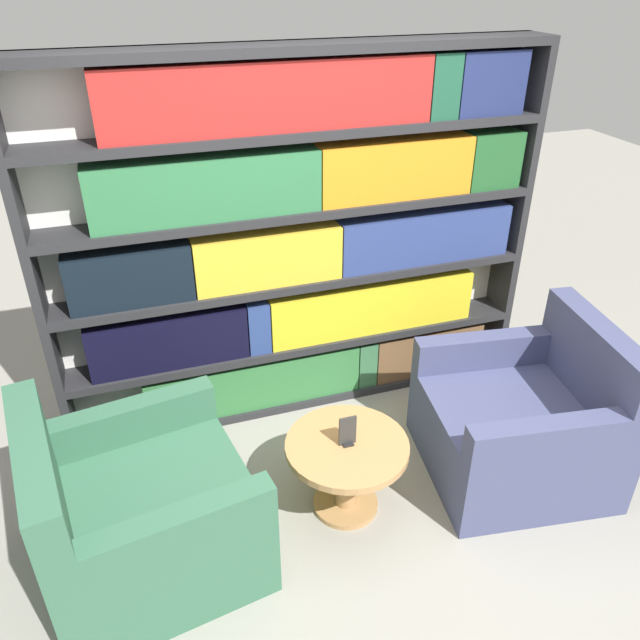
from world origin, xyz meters
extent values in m
plane|color=gray|center=(0.00, 0.00, 0.00)|extent=(14.00, 14.00, 0.00)
cube|color=silver|center=(0.00, 1.42, 1.11)|extent=(2.97, 0.05, 2.22)
cube|color=#262628|center=(-1.46, 1.29, 1.11)|extent=(0.05, 0.30, 2.22)
cube|color=#262628|center=(1.46, 1.29, 1.11)|extent=(0.05, 0.30, 2.22)
cube|color=#262628|center=(0.00, 1.29, 0.03)|extent=(2.87, 0.30, 0.05)
cube|color=#262628|center=(0.00, 1.29, 0.44)|extent=(2.87, 0.30, 0.05)
cube|color=#262628|center=(0.00, 1.29, 0.89)|extent=(2.87, 0.30, 0.05)
cube|color=#262628|center=(0.00, 1.29, 1.33)|extent=(2.87, 0.30, 0.05)
cube|color=#262628|center=(0.00, 1.29, 1.78)|extent=(2.87, 0.30, 0.05)
cube|color=#262628|center=(0.00, 1.29, 2.19)|extent=(2.87, 0.30, 0.05)
cube|color=#34763D|center=(-0.33, 1.27, 0.21)|extent=(1.39, 0.20, 0.33)
cube|color=#376B45|center=(0.44, 1.27, 0.21)|extent=(0.13, 0.20, 0.33)
cube|color=brown|center=(0.90, 1.27, 0.21)|extent=(0.79, 0.20, 0.33)
cube|color=black|center=(-0.82, 1.27, 0.63)|extent=(0.92, 0.20, 0.33)
cube|color=navy|center=(-0.29, 1.27, 0.63)|extent=(0.13, 0.20, 0.33)
cube|color=gold|center=(0.47, 1.27, 0.63)|extent=(1.37, 0.20, 0.33)
cube|color=black|center=(-0.98, 1.27, 1.07)|extent=(0.67, 0.20, 0.32)
cube|color=gold|center=(-0.20, 1.27, 1.07)|extent=(0.87, 0.20, 0.32)
cube|color=navy|center=(0.81, 1.27, 1.07)|extent=(1.13, 0.20, 0.32)
cube|color=#2E6E40|center=(-0.52, 1.27, 1.52)|extent=(1.24, 0.20, 0.34)
cube|color=orange|center=(0.58, 1.27, 1.52)|extent=(0.94, 0.20, 0.34)
cube|color=#215629|center=(1.22, 1.27, 1.52)|extent=(0.34, 0.20, 0.34)
cube|color=#A52420|center=(-0.15, 1.27, 1.97)|extent=(1.76, 0.20, 0.35)
cube|color=#1B4C36|center=(0.83, 1.27, 1.97)|extent=(0.17, 0.20, 0.35)
cube|color=navy|center=(1.13, 1.27, 1.97)|extent=(0.41, 0.20, 0.35)
cube|color=#336047|center=(-1.07, 0.25, 0.23)|extent=(1.08, 1.06, 0.46)
cube|color=#336047|center=(-1.47, 0.19, 0.68)|extent=(0.28, 0.93, 0.45)
cube|color=#336047|center=(-0.94, -0.13, 0.56)|extent=(0.82, 0.24, 0.20)
cube|color=#336047|center=(-1.06, 0.66, 0.56)|extent=(0.82, 0.24, 0.20)
cube|color=#42476B|center=(0.95, 0.25, 0.23)|extent=(1.07, 1.05, 0.46)
cube|color=#42476B|center=(1.35, 0.19, 0.68)|extent=(0.27, 0.93, 0.45)
cube|color=#42476B|center=(0.94, 0.66, 0.56)|extent=(0.82, 0.24, 0.20)
cube|color=#42476B|center=(0.82, -0.13, 0.56)|extent=(0.82, 0.24, 0.20)
cylinder|color=#AD7F4C|center=(-0.06, 0.27, 0.20)|extent=(0.12, 0.12, 0.40)
cylinder|color=#AD7F4C|center=(-0.06, 0.27, 0.01)|extent=(0.35, 0.35, 0.03)
cylinder|color=#AD7F4C|center=(-0.06, 0.27, 0.42)|extent=(0.64, 0.64, 0.04)
cube|color=black|center=(-0.06, 0.27, 0.45)|extent=(0.05, 0.06, 0.01)
cube|color=#2D2D2D|center=(-0.06, 0.27, 0.53)|extent=(0.09, 0.01, 0.17)
camera|label=1|loc=(-0.97, -1.99, 2.59)|focal=35.00mm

